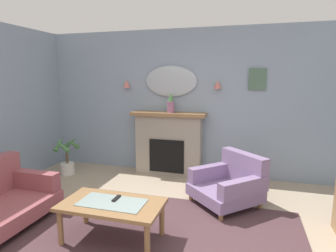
{
  "coord_description": "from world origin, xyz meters",
  "views": [
    {
      "loc": [
        0.9,
        -2.4,
        1.77
      ],
      "look_at": [
        -0.19,
        1.4,
        1.09
      ],
      "focal_mm": 30.06,
      "sensor_mm": 36.0,
      "label": 1
    }
  ],
  "objects_px": {
    "mantel_vase_right": "(171,104)",
    "armchair_near_fireplace": "(230,183)",
    "wall_sconce_left": "(127,84)",
    "wall_sconce_right": "(218,84)",
    "framed_picture": "(257,79)",
    "coffee_table": "(112,208)",
    "fireplace": "(169,144)",
    "tv_remote": "(116,199)",
    "wall_mirror": "(171,81)",
    "potted_plant_small_fern": "(67,157)"
  },
  "relations": [
    {
      "from": "mantel_vase_right",
      "to": "armchair_near_fireplace",
      "type": "distance_m",
      "value": 1.78
    },
    {
      "from": "wall_sconce_left",
      "to": "wall_sconce_right",
      "type": "bearing_deg",
      "value": 0.0
    },
    {
      "from": "wall_sconce_right",
      "to": "framed_picture",
      "type": "xyz_separation_m",
      "value": [
        0.65,
        0.06,
        0.09
      ]
    },
    {
      "from": "coffee_table",
      "to": "armchair_near_fireplace",
      "type": "height_order",
      "value": "armchair_near_fireplace"
    },
    {
      "from": "mantel_vase_right",
      "to": "fireplace",
      "type": "bearing_deg",
      "value": 150.47
    },
    {
      "from": "mantel_vase_right",
      "to": "armchair_near_fireplace",
      "type": "height_order",
      "value": "mantel_vase_right"
    },
    {
      "from": "coffee_table",
      "to": "tv_remote",
      "type": "relative_size",
      "value": 6.88
    },
    {
      "from": "wall_sconce_right",
      "to": "wall_sconce_left",
      "type": "bearing_deg",
      "value": 180.0
    },
    {
      "from": "wall_sconce_right",
      "to": "fireplace",
      "type": "bearing_deg",
      "value": -173.84
    },
    {
      "from": "wall_mirror",
      "to": "framed_picture",
      "type": "height_order",
      "value": "wall_mirror"
    },
    {
      "from": "fireplace",
      "to": "mantel_vase_right",
      "type": "bearing_deg",
      "value": -29.53
    },
    {
      "from": "wall_mirror",
      "to": "fireplace",
      "type": "bearing_deg",
      "value": -90.0
    },
    {
      "from": "coffee_table",
      "to": "armchair_near_fireplace",
      "type": "bearing_deg",
      "value": 48.09
    },
    {
      "from": "mantel_vase_right",
      "to": "coffee_table",
      "type": "distance_m",
      "value": 2.42
    },
    {
      "from": "wall_sconce_right",
      "to": "potted_plant_small_fern",
      "type": "relative_size",
      "value": 0.19
    },
    {
      "from": "mantel_vase_right",
      "to": "tv_remote",
      "type": "height_order",
      "value": "mantel_vase_right"
    },
    {
      "from": "armchair_near_fireplace",
      "to": "framed_picture",
      "type": "bearing_deg",
      "value": 73.89
    },
    {
      "from": "wall_sconce_left",
      "to": "armchair_near_fireplace",
      "type": "xyz_separation_m",
      "value": [
        2.03,
        -1.05,
        -1.35
      ]
    },
    {
      "from": "fireplace",
      "to": "potted_plant_small_fern",
      "type": "height_order",
      "value": "fireplace"
    },
    {
      "from": "wall_mirror",
      "to": "potted_plant_small_fern",
      "type": "distance_m",
      "value": 2.36
    },
    {
      "from": "tv_remote",
      "to": "wall_mirror",
      "type": "bearing_deg",
      "value": 90.45
    },
    {
      "from": "wall_sconce_left",
      "to": "tv_remote",
      "type": "relative_size",
      "value": 0.88
    },
    {
      "from": "wall_sconce_right",
      "to": "framed_picture",
      "type": "distance_m",
      "value": 0.66
    },
    {
      "from": "mantel_vase_right",
      "to": "armchair_near_fireplace",
      "type": "xyz_separation_m",
      "value": [
        1.13,
        -0.93,
        -1.01
      ]
    },
    {
      "from": "wall_mirror",
      "to": "tv_remote",
      "type": "relative_size",
      "value": 6.0
    },
    {
      "from": "fireplace",
      "to": "armchair_near_fireplace",
      "type": "xyz_separation_m",
      "value": [
        1.18,
        -0.95,
        -0.27
      ]
    },
    {
      "from": "fireplace",
      "to": "wall_sconce_left",
      "type": "bearing_deg",
      "value": 173.84
    },
    {
      "from": "wall_mirror",
      "to": "framed_picture",
      "type": "bearing_deg",
      "value": 0.38
    },
    {
      "from": "potted_plant_small_fern",
      "to": "armchair_near_fireplace",
      "type": "bearing_deg",
      "value": -8.14
    },
    {
      "from": "wall_sconce_left",
      "to": "framed_picture",
      "type": "bearing_deg",
      "value": 1.46
    },
    {
      "from": "wall_sconce_right",
      "to": "armchair_near_fireplace",
      "type": "xyz_separation_m",
      "value": [
        0.33,
        -1.05,
        -1.35
      ]
    },
    {
      "from": "mantel_vase_right",
      "to": "tv_remote",
      "type": "relative_size",
      "value": 2.25
    },
    {
      "from": "mantel_vase_right",
      "to": "framed_picture",
      "type": "height_order",
      "value": "framed_picture"
    },
    {
      "from": "fireplace",
      "to": "coffee_table",
      "type": "distance_m",
      "value": 2.27
    },
    {
      "from": "wall_sconce_left",
      "to": "wall_sconce_right",
      "type": "height_order",
      "value": "same"
    },
    {
      "from": "armchair_near_fireplace",
      "to": "fireplace",
      "type": "bearing_deg",
      "value": 141.09
    },
    {
      "from": "fireplace",
      "to": "framed_picture",
      "type": "bearing_deg",
      "value": 5.77
    },
    {
      "from": "tv_remote",
      "to": "potted_plant_small_fern",
      "type": "height_order",
      "value": "potted_plant_small_fern"
    },
    {
      "from": "wall_sconce_right",
      "to": "armchair_near_fireplace",
      "type": "height_order",
      "value": "wall_sconce_right"
    },
    {
      "from": "wall_mirror",
      "to": "potted_plant_small_fern",
      "type": "bearing_deg",
      "value": -159.61
    },
    {
      "from": "framed_picture",
      "to": "tv_remote",
      "type": "relative_size",
      "value": 2.25
    },
    {
      "from": "framed_picture",
      "to": "mantel_vase_right",
      "type": "bearing_deg",
      "value": -172.92
    },
    {
      "from": "framed_picture",
      "to": "coffee_table",
      "type": "distance_m",
      "value": 3.15
    },
    {
      "from": "mantel_vase_right",
      "to": "wall_sconce_left",
      "type": "relative_size",
      "value": 2.57
    },
    {
      "from": "mantel_vase_right",
      "to": "coffee_table",
      "type": "height_order",
      "value": "mantel_vase_right"
    },
    {
      "from": "coffee_table",
      "to": "potted_plant_small_fern",
      "type": "relative_size",
      "value": 1.51
    },
    {
      "from": "tv_remote",
      "to": "mantel_vase_right",
      "type": "bearing_deg",
      "value": 89.15
    },
    {
      "from": "coffee_table",
      "to": "wall_sconce_left",
      "type": "bearing_deg",
      "value": 110.03
    },
    {
      "from": "wall_sconce_left",
      "to": "tv_remote",
      "type": "height_order",
      "value": "wall_sconce_left"
    },
    {
      "from": "mantel_vase_right",
      "to": "potted_plant_small_fern",
      "type": "relative_size",
      "value": 0.49
    }
  ]
}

